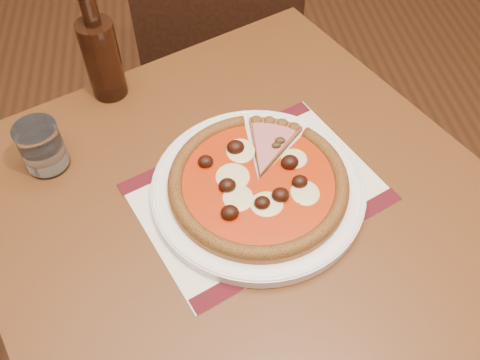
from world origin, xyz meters
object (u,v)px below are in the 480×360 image
(chair_far, at_px, (224,39))
(pizza, at_px, (258,181))
(plate, at_px, (258,189))
(bottle, at_px, (102,56))
(table, at_px, (242,234))
(water_glass, at_px, (42,147))

(chair_far, xyz_separation_m, pizza, (-0.03, -0.73, 0.26))
(plate, height_order, bottle, bottle)
(plate, distance_m, bottle, 0.38)
(table, distance_m, plate, 0.12)
(pizza, relative_size, water_glass, 3.33)
(table, bearing_deg, plate, 23.63)
(bottle, bearing_deg, table, -54.09)
(pizza, relative_size, bottle, 1.31)
(table, relative_size, pizza, 3.62)
(chair_far, xyz_separation_m, water_glass, (-0.38, -0.61, 0.27))
(pizza, xyz_separation_m, water_glass, (-0.35, 0.11, 0.01))
(pizza, bearing_deg, chair_far, 87.69)
(table, xyz_separation_m, plate, (0.03, 0.01, 0.11))
(table, height_order, plate, plate)
(chair_far, distance_m, pizza, 0.77)
(pizza, distance_m, bottle, 0.38)
(water_glass, bearing_deg, plate, -18.09)
(table, relative_size, plate, 3.02)
(pizza, bearing_deg, table, -157.01)
(table, relative_size, water_glass, 12.03)
(water_glass, relative_size, bottle, 0.39)
(water_glass, distance_m, bottle, 0.20)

